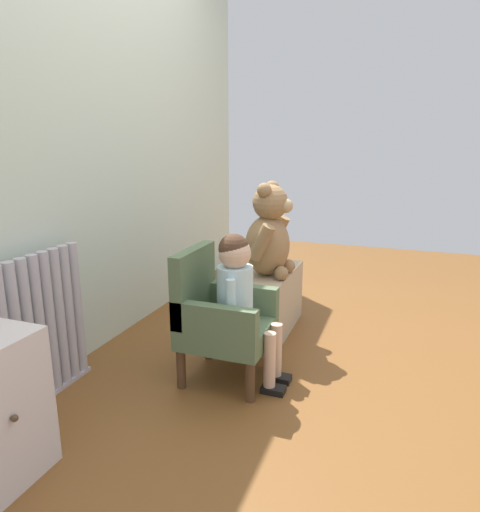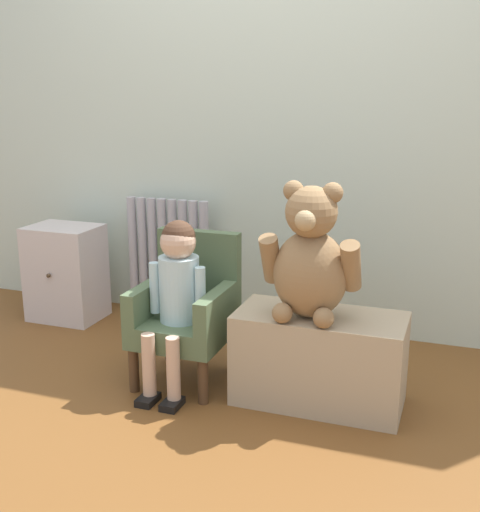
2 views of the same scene
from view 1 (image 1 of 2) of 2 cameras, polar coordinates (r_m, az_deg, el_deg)
The scene contains 7 objects.
ground_plane at distance 2.39m, azimuth 9.64°, elevation -14.42°, with size 6.00×6.00×0.00m, color brown.
back_wall at distance 2.61m, azimuth -18.03°, elevation 14.94°, with size 3.80×0.05×2.40m, color silver.
radiator at distance 2.23m, azimuth -23.21°, elevation -8.14°, with size 0.50×0.05×0.67m.
child_armchair at distance 2.21m, azimuth -2.66°, elevation -7.49°, with size 0.38×0.41×0.64m.
child_figure at distance 2.12m, azimuth -0.03°, elevation -3.99°, with size 0.25×0.35×0.73m.
low_bench at distance 2.77m, azimuth 2.94°, elevation -5.77°, with size 0.68×0.32×0.38m, color tan.
large_teddy_bear at distance 2.61m, azimuth 3.62°, elevation 2.66°, with size 0.39×0.27×0.54m.
Camera 1 is at (-2.07, -0.35, 1.14)m, focal length 32.00 mm.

